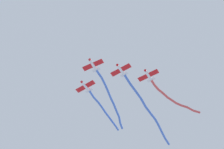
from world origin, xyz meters
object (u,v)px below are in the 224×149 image
Objects in this scene: airplane_left_wing at (121,70)px; airplane_right_wing at (86,86)px; airplane_slot at (148,75)px; airplane_lead at (93,65)px.

airplane_left_wing is 12.88m from airplane_right_wing.
airplane_left_wing is at bearing 93.04° from airplane_right_wing.
airplane_left_wing is 0.99× the size of airplane_slot.
airplane_slot is at bearing 134.09° from airplane_left_wing.
airplane_slot is (5.90, 19.28, -0.60)m from airplane_right_wing.
airplane_right_wing reaches higher than airplane_slot.
airplane_lead is 1.04× the size of airplane_right_wing.
airplane_right_wing is at bearing -134.96° from airplane_lead.
airplane_right_wing is (-8.40, -2.15, 0.30)m from airplane_lead.
airplane_lead is 8.65m from airplane_left_wing.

